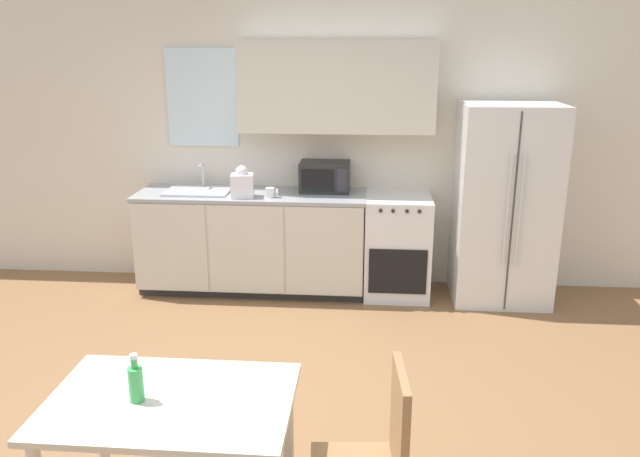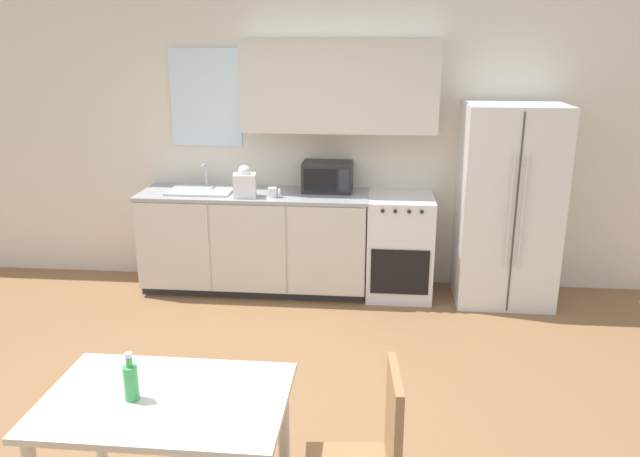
{
  "view_description": "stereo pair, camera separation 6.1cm",
  "coord_description": "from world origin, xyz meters",
  "px_view_note": "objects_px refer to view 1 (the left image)",
  "views": [
    {
      "loc": [
        0.71,
        -3.38,
        2.25
      ],
      "look_at": [
        0.38,
        0.59,
        1.05
      ],
      "focal_mm": 35.0,
      "sensor_mm": 36.0,
      "label": 1
    },
    {
      "loc": [
        0.77,
        -3.38,
        2.25
      ],
      "look_at": [
        0.38,
        0.59,
        1.05
      ],
      "focal_mm": 35.0,
      "sensor_mm": 36.0,
      "label": 2
    }
  ],
  "objects_px": {
    "microwave": "(325,177)",
    "dining_chair_side": "(379,453)",
    "oven_range": "(397,246)",
    "coffee_mug": "(271,192)",
    "refrigerator": "(505,205)",
    "drink_bottle": "(136,382)",
    "dining_table": "(172,423)"
  },
  "relations": [
    {
      "from": "microwave",
      "to": "dining_chair_side",
      "type": "bearing_deg",
      "value": -81.65
    },
    {
      "from": "oven_range",
      "to": "coffee_mug",
      "type": "relative_size",
      "value": 8.17
    },
    {
      "from": "refrigerator",
      "to": "oven_range",
      "type": "bearing_deg",
      "value": 178.3
    },
    {
      "from": "oven_range",
      "to": "coffee_mug",
      "type": "distance_m",
      "value": 1.25
    },
    {
      "from": "refrigerator",
      "to": "coffee_mug",
      "type": "height_order",
      "value": "refrigerator"
    },
    {
      "from": "refrigerator",
      "to": "drink_bottle",
      "type": "relative_size",
      "value": 7.9
    },
    {
      "from": "oven_range",
      "to": "dining_table",
      "type": "relative_size",
      "value": 0.87
    },
    {
      "from": "refrigerator",
      "to": "microwave",
      "type": "height_order",
      "value": "refrigerator"
    },
    {
      "from": "dining_table",
      "to": "drink_bottle",
      "type": "bearing_deg",
      "value": -168.21
    },
    {
      "from": "refrigerator",
      "to": "coffee_mug",
      "type": "relative_size",
      "value": 15.48
    },
    {
      "from": "dining_table",
      "to": "dining_chair_side",
      "type": "distance_m",
      "value": 0.92
    },
    {
      "from": "dining_table",
      "to": "refrigerator",
      "type": "bearing_deg",
      "value": 56.74
    },
    {
      "from": "drink_bottle",
      "to": "dining_chair_side",
      "type": "bearing_deg",
      "value": 1.65
    },
    {
      "from": "coffee_mug",
      "to": "dining_chair_side",
      "type": "height_order",
      "value": "coffee_mug"
    },
    {
      "from": "dining_table",
      "to": "oven_range",
      "type": "bearing_deg",
      "value": 70.5
    },
    {
      "from": "coffee_mug",
      "to": "dining_table",
      "type": "bearing_deg",
      "value": -89.62
    },
    {
      "from": "refrigerator",
      "to": "microwave",
      "type": "xyz_separation_m",
      "value": [
        -1.59,
        0.14,
        0.19
      ]
    },
    {
      "from": "coffee_mug",
      "to": "dining_table",
      "type": "distance_m",
      "value": 2.98
    },
    {
      "from": "refrigerator",
      "to": "dining_chair_side",
      "type": "distance_m",
      "value": 3.31
    },
    {
      "from": "dining_chair_side",
      "to": "dining_table",
      "type": "bearing_deg",
      "value": 85.5
    },
    {
      "from": "dining_chair_side",
      "to": "drink_bottle",
      "type": "height_order",
      "value": "drink_bottle"
    },
    {
      "from": "dining_table",
      "to": "drink_bottle",
      "type": "height_order",
      "value": "drink_bottle"
    },
    {
      "from": "oven_range",
      "to": "dining_chair_side",
      "type": "height_order",
      "value": "dining_chair_side"
    },
    {
      "from": "drink_bottle",
      "to": "coffee_mug",
      "type": "bearing_deg",
      "value": 87.82
    },
    {
      "from": "oven_range",
      "to": "microwave",
      "type": "height_order",
      "value": "microwave"
    },
    {
      "from": "microwave",
      "to": "dining_table",
      "type": "distance_m",
      "value": 3.3
    },
    {
      "from": "microwave",
      "to": "oven_range",
      "type": "bearing_deg",
      "value": -9.95
    },
    {
      "from": "oven_range",
      "to": "dining_chair_side",
      "type": "bearing_deg",
      "value": -93.58
    },
    {
      "from": "refrigerator",
      "to": "microwave",
      "type": "bearing_deg",
      "value": 174.8
    },
    {
      "from": "oven_range",
      "to": "microwave",
      "type": "bearing_deg",
      "value": 170.05
    },
    {
      "from": "coffee_mug",
      "to": "microwave",
      "type": "bearing_deg",
      "value": 31.29
    },
    {
      "from": "coffee_mug",
      "to": "dining_chair_side",
      "type": "xyz_separation_m",
      "value": [
        0.93,
        -2.96,
        -0.44
      ]
    }
  ]
}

